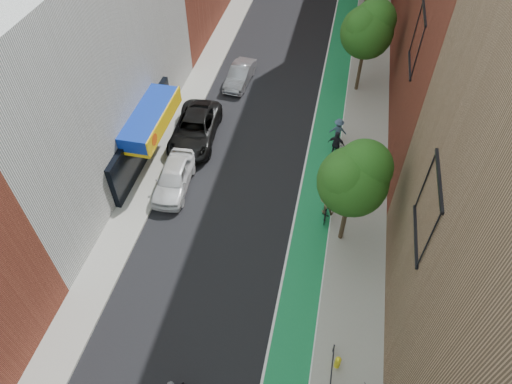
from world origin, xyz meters
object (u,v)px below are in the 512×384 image
Objects in this scene: parked_car_white at (174,177)px; cyclist_lane_far at (338,134)px; cyclist_lane_mid at (335,150)px; parked_car_black at (195,129)px; cyclist_lane_near at (327,206)px; parked_car_silver at (240,75)px; fire_hydrant at (338,362)px.

cyclist_lane_far is at bearing 28.88° from parked_car_white.
cyclist_lane_far reaches higher than parked_car_white.
parked_car_white is 9.95m from cyclist_lane_mid.
cyclist_lane_mid is at bearing 90.16° from cyclist_lane_far.
parked_car_white is 0.77× the size of parked_car_black.
parked_car_black is at bearing 12.61° from cyclist_lane_mid.
cyclist_lane_near reaches higher than cyclist_lane_far.
cyclist_lane_mid is 1.44m from cyclist_lane_far.
parked_car_white is 2.23× the size of cyclist_lane_far.
cyclist_lane_near is 1.02× the size of cyclist_lane_far.
parked_car_black is 9.06m from cyclist_lane_mid.
parked_car_white is 2.10× the size of cyclist_lane_mid.
parked_car_black is 2.71× the size of cyclist_lane_mid.
cyclist_lane_far reaches higher than parked_car_silver.
parked_car_black reaches higher than fire_hydrant.
fire_hydrant is (1.35, -8.39, -0.36)m from cyclist_lane_near.
parked_car_black is 9.15m from cyclist_lane_far.
cyclist_lane_mid is 13.21m from fire_hydrant.
cyclist_lane_mid is (7.70, -7.09, 0.14)m from parked_car_silver.
cyclist_lane_near is 8.51m from fire_hydrant.
parked_car_silver is at bearing -54.93° from cyclist_lane_near.
cyclist_lane_near is 0.96× the size of cyclist_lane_mid.
parked_car_black is 1.41× the size of parked_car_silver.
cyclist_lane_far is 2.64× the size of fire_hydrant.
parked_car_white is 5.89× the size of fire_hydrant.
cyclist_lane_near is (7.66, -11.84, 0.24)m from parked_car_silver.
parked_car_silver is (1.28, 11.37, -0.09)m from parked_car_white.
parked_car_white is 10.65m from cyclist_lane_far.
parked_car_silver is 2.00× the size of cyclist_lane_near.
cyclist_lane_mid is at bearing 95.72° from fire_hydrant.
cyclist_lane_far is (0.04, 6.19, -0.03)m from cyclist_lane_near.
fire_hydrant is at bearing 95.32° from cyclist_lane_far.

